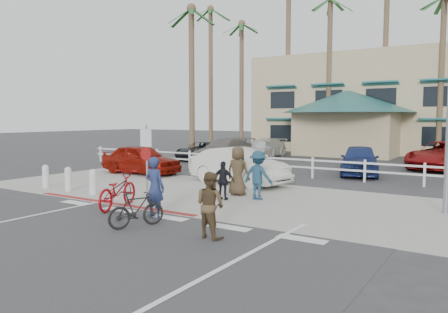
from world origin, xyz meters
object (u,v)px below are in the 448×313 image
Objects in this scene: sign_post at (147,159)px; car_white_sedan at (239,166)px; car_red_compact at (141,159)px; bike_red at (118,190)px; bike_black at (136,210)px.

car_white_sedan is (0.65, 5.00, -0.68)m from sign_post.
sign_post is 7.37m from car_red_compact.
bike_red is 0.50× the size of car_red_compact.
bike_black is at bearing -136.31° from car_red_compact.
car_white_sedan reaches higher than car_red_compact.
bike_red is 8.41m from car_red_compact.
bike_black is (2.19, -1.43, -0.11)m from bike_red.
car_red_compact is at bearing -24.29° from bike_black.
bike_black is at bearing -156.62° from car_white_sedan.
bike_black is 0.35× the size of car_red_compact.
car_white_sedan reaches higher than bike_black.
sign_post reaches higher than bike_black.
sign_post is 5.09m from car_white_sedan.
car_white_sedan is 5.85m from car_red_compact.
car_white_sedan is at bearing -90.88° from car_red_compact.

